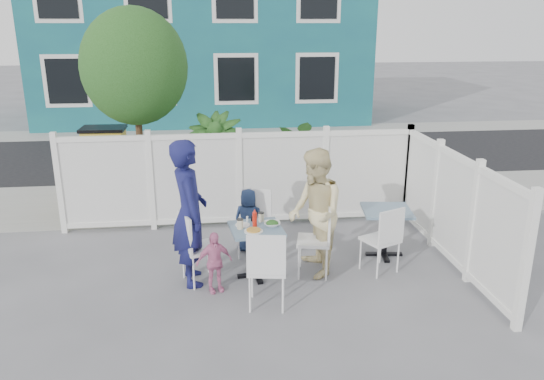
{
  "coord_description": "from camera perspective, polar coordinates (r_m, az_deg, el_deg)",
  "views": [
    {
      "loc": [
        -0.34,
        -6.07,
        3.31
      ],
      "look_at": [
        0.47,
        0.87,
        1.1
      ],
      "focal_mm": 35.0,
      "sensor_mm": 36.0,
      "label": 1
    }
  ],
  "objects": [
    {
      "name": "fence_right",
      "position": [
        7.88,
        18.88,
        -2.12
      ],
      "size": [
        0.08,
        3.66,
        1.6
      ],
      "rotation": [
        0.0,
        0.0,
        1.57
      ],
      "color": "white",
      "rests_on": "ground"
    },
    {
      "name": "potted_shrub_a",
      "position": [
        9.48,
        -6.39,
        2.77
      ],
      "size": [
        1.26,
        1.26,
        1.81
      ],
      "primitive_type": "imported",
      "rotation": [
        0.0,
        0.0,
        6.0
      ],
      "color": "#1C4517",
      "rests_on": "ground"
    },
    {
      "name": "potted_shrub_b",
      "position": [
        9.62,
        5.1,
        2.16
      ],
      "size": [
        1.75,
        1.66,
        1.53
      ],
      "primitive_type": "imported",
      "rotation": [
        0.0,
        0.0,
        3.57
      ],
      "color": "#1C4517",
      "rests_on": "ground"
    },
    {
      "name": "boy",
      "position": [
        7.95,
        -2.51,
        -3.24
      ],
      "size": [
        0.56,
        0.47,
        0.98
      ],
      "primitive_type": "imported",
      "rotation": [
        0.0,
        0.0,
        2.74
      ],
      "color": "navy",
      "rests_on": "ground"
    },
    {
      "name": "near_sidewalk",
      "position": [
        10.42,
        -4.41,
        -0.99
      ],
      "size": [
        24.0,
        2.6,
        0.01
      ],
      "primitive_type": "cube",
      "color": "gray",
      "rests_on": "ground"
    },
    {
      "name": "street",
      "position": [
        13.98,
        -5.04,
        3.8
      ],
      "size": [
        24.0,
        5.0,
        0.01
      ],
      "primitive_type": "cube",
      "color": "black",
      "rests_on": "ground"
    },
    {
      "name": "plate_main",
      "position": [
        6.92,
        -1.99,
        -4.44
      ],
      "size": [
        0.25,
        0.25,
        0.02
      ],
      "primitive_type": "cylinder",
      "color": "white",
      "rests_on": "main_table"
    },
    {
      "name": "salt_shaker",
      "position": [
        7.27,
        -2.68,
        -3.11
      ],
      "size": [
        0.03,
        0.03,
        0.07
      ],
      "primitive_type": "cylinder",
      "color": "white",
      "rests_on": "main_table"
    },
    {
      "name": "building",
      "position": [
        20.07,
        -7.38,
        16.54
      ],
      "size": [
        11.0,
        6.0,
        6.0
      ],
      "color": "#175668",
      "rests_on": "ground"
    },
    {
      "name": "chair_right",
      "position": [
        7.2,
        5.18,
        -4.79
      ],
      "size": [
        0.53,
        0.54,
        1.0
      ],
      "rotation": [
        0.0,
        0.0,
        1.35
      ],
      "color": "white",
      "rests_on": "ground"
    },
    {
      "name": "coffee_cup_b",
      "position": [
        7.25,
        -1.17,
        -2.95
      ],
      "size": [
        0.08,
        0.08,
        0.12
      ],
      "primitive_type": "cylinder",
      "color": "beige",
      "rests_on": "main_table"
    },
    {
      "name": "ground",
      "position": [
        6.93,
        -3.07,
        -11.01
      ],
      "size": [
        80.0,
        80.0,
        0.0
      ],
      "primitive_type": "plane",
      "color": "slate"
    },
    {
      "name": "chair_left",
      "position": [
        7.01,
        -8.37,
        -5.63
      ],
      "size": [
        0.57,
        0.57,
        0.98
      ],
      "rotation": [
        0.0,
        0.0,
        -1.18
      ],
      "color": "white",
      "rests_on": "ground"
    },
    {
      "name": "woman",
      "position": [
        7.11,
        4.67,
        -2.52
      ],
      "size": [
        0.73,
        0.9,
        1.75
      ],
      "primitive_type": "imported",
      "rotation": [
        0.0,
        0.0,
        -1.49
      ],
      "color": "#DDBB55",
      "rests_on": "ground"
    },
    {
      "name": "utility_cabinet",
      "position": [
        10.6,
        -17.36,
        2.46
      ],
      "size": [
        0.76,
        0.55,
        1.39
      ],
      "primitive_type": "cube",
      "rotation": [
        0.0,
        0.0,
        -0.02
      ],
      "color": "gold",
      "rests_on": "ground"
    },
    {
      "name": "salad_bowl",
      "position": [
        7.1,
        0.02,
        -3.69
      ],
      "size": [
        0.22,
        0.22,
        0.05
      ],
      "primitive_type": "imported",
      "color": "white",
      "rests_on": "main_table"
    },
    {
      "name": "chair_spare",
      "position": [
        7.36,
        12.04,
        -4.8
      ],
      "size": [
        0.57,
        0.56,
        0.96
      ],
      "rotation": [
        0.0,
        0.0,
        0.44
      ],
      "color": "white",
      "rests_on": "ground"
    },
    {
      "name": "man",
      "position": [
        6.92,
        -8.88,
        -2.44
      ],
      "size": [
        0.57,
        0.77,
        1.93
      ],
      "primitive_type": "imported",
      "rotation": [
        0.0,
        0.0,
        1.73
      ],
      "color": "#16184E",
      "rests_on": "ground"
    },
    {
      "name": "pepper_shaker",
      "position": [
        7.27,
        -2.17,
        -3.09
      ],
      "size": [
        0.03,
        0.03,
        0.07
      ],
      "primitive_type": "cylinder",
      "color": "black",
      "rests_on": "main_table"
    },
    {
      "name": "fence_back",
      "position": [
        8.85,
        -3.5,
        0.95
      ],
      "size": [
        5.86,
        0.08,
        1.6
      ],
      "color": "white",
      "rests_on": "ground"
    },
    {
      "name": "plate_side",
      "position": [
        7.13,
        -3.19,
        -3.77
      ],
      "size": [
        0.2,
        0.2,
        0.01
      ],
      "primitive_type": "cylinder",
      "color": "white",
      "rests_on": "main_table"
    },
    {
      "name": "tree",
      "position": [
        9.49,
        -14.6,
        12.67
      ],
      "size": [
        1.8,
        1.62,
        3.59
      ],
      "color": "#382316",
      "rests_on": "ground"
    },
    {
      "name": "main_table",
      "position": [
        7.12,
        -1.71,
        -5.23
      ],
      "size": [
        0.75,
        0.75,
        0.71
      ],
      "rotation": [
        0.0,
        0.0,
        0.12
      ],
      "color": "slate",
      "rests_on": "ground"
    },
    {
      "name": "toddler",
      "position": [
        6.83,
        -6.24,
        -7.72
      ],
      "size": [
        0.51,
        0.34,
        0.81
      ],
      "primitive_type": "imported",
      "rotation": [
        0.0,
        0.0,
        0.32
      ],
      "color": "pink",
      "rests_on": "ground"
    },
    {
      "name": "ketchup_bottle",
      "position": [
        7.06,
        -1.87,
        -3.19
      ],
      "size": [
        0.06,
        0.06,
        0.2
      ],
      "primitive_type": "cylinder",
      "color": "red",
      "rests_on": "main_table"
    },
    {
      "name": "coffee_cup_a",
      "position": [
        7.0,
        -3.45,
        -3.7
      ],
      "size": [
        0.08,
        0.08,
        0.12
      ],
      "primitive_type": "cylinder",
      "color": "beige",
      "rests_on": "main_table"
    },
    {
      "name": "chair_back",
      "position": [
        7.82,
        -1.82,
        -3.0
      ],
      "size": [
        0.55,
        0.54,
        0.97
      ],
      "rotation": [
        0.0,
        0.0,
        2.83
      ],
      "color": "white",
      "rests_on": "ground"
    },
    {
      "name": "spare_table",
      "position": [
        7.92,
        12.18,
        -3.17
      ],
      "size": [
        0.77,
        0.77,
        0.73
      ],
      "rotation": [
        0.0,
        0.0,
        -0.13
      ],
      "color": "slate",
      "rests_on": "ground"
    },
    {
      "name": "far_sidewalk",
      "position": [
        17.0,
        -5.37,
        6.27
      ],
      "size": [
        24.0,
        1.6,
        0.01
      ],
      "primitive_type": "cube",
      "color": "gray",
      "rests_on": "ground"
    },
    {
      "name": "chair_near",
      "position": [
        6.31,
        -0.58,
        -8.02
      ],
      "size": [
        0.52,
        0.5,
        1.0
      ],
      "rotation": [
        0.0,
        0.0,
        -0.15
      ],
      "color": "white",
      "rests_on": "ground"
    }
  ]
}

